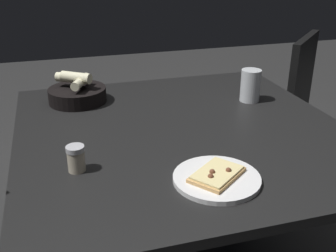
{
  "coord_description": "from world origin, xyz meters",
  "views": [
    {
      "loc": [
        -0.42,
        -1.25,
        1.33
      ],
      "look_at": [
        -0.08,
        -0.07,
        0.78
      ],
      "focal_mm": 43.65,
      "sensor_mm": 36.0,
      "label": 1
    }
  ],
  "objects_px": {
    "bread_basket": "(78,93)",
    "pepper_shaker": "(76,160)",
    "pizza_plate": "(217,177)",
    "chair_far": "(276,107)",
    "dining_table": "(182,141)",
    "beer_glass": "(250,87)"
  },
  "relations": [
    {
      "from": "pizza_plate",
      "to": "pepper_shaker",
      "type": "relative_size",
      "value": 3.12
    },
    {
      "from": "beer_glass",
      "to": "pepper_shaker",
      "type": "xyz_separation_m",
      "value": [
        -0.74,
        -0.38,
        -0.02
      ]
    },
    {
      "from": "pizza_plate",
      "to": "bread_basket",
      "type": "distance_m",
      "value": 0.8
    },
    {
      "from": "dining_table",
      "to": "beer_glass",
      "type": "xyz_separation_m",
      "value": [
        0.36,
        0.19,
        0.11
      ]
    },
    {
      "from": "pizza_plate",
      "to": "pepper_shaker",
      "type": "height_order",
      "value": "pepper_shaker"
    },
    {
      "from": "dining_table",
      "to": "chair_far",
      "type": "bearing_deg",
      "value": 38.38
    },
    {
      "from": "dining_table",
      "to": "beer_glass",
      "type": "relative_size",
      "value": 8.79
    },
    {
      "from": "bread_basket",
      "to": "pepper_shaker",
      "type": "xyz_separation_m",
      "value": [
        -0.05,
        -0.57,
        -0.01
      ]
    },
    {
      "from": "beer_glass",
      "to": "pepper_shaker",
      "type": "relative_size",
      "value": 1.7
    },
    {
      "from": "bread_basket",
      "to": "pepper_shaker",
      "type": "relative_size",
      "value": 3.02
    },
    {
      "from": "pepper_shaker",
      "to": "chair_far",
      "type": "height_order",
      "value": "chair_far"
    },
    {
      "from": "pizza_plate",
      "to": "chair_far",
      "type": "height_order",
      "value": "chair_far"
    },
    {
      "from": "dining_table",
      "to": "pizza_plate",
      "type": "relative_size",
      "value": 4.78
    },
    {
      "from": "pepper_shaker",
      "to": "chair_far",
      "type": "relative_size",
      "value": 0.09
    },
    {
      "from": "dining_table",
      "to": "beer_glass",
      "type": "height_order",
      "value": "beer_glass"
    },
    {
      "from": "beer_glass",
      "to": "chair_far",
      "type": "relative_size",
      "value": 0.14
    },
    {
      "from": "beer_glass",
      "to": "pepper_shaker",
      "type": "bearing_deg",
      "value": -152.58
    },
    {
      "from": "bread_basket",
      "to": "chair_far",
      "type": "height_order",
      "value": "chair_far"
    },
    {
      "from": "pizza_plate",
      "to": "chair_far",
      "type": "distance_m",
      "value": 1.23
    },
    {
      "from": "bread_basket",
      "to": "beer_glass",
      "type": "xyz_separation_m",
      "value": [
        0.69,
        -0.19,
        0.02
      ]
    },
    {
      "from": "dining_table",
      "to": "pepper_shaker",
      "type": "distance_m",
      "value": 0.44
    },
    {
      "from": "dining_table",
      "to": "pepper_shaker",
      "type": "relative_size",
      "value": 14.93
    }
  ]
}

